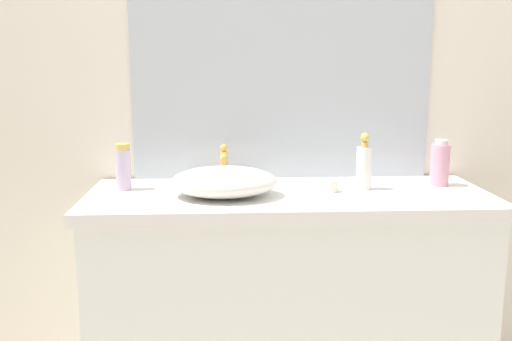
{
  "coord_description": "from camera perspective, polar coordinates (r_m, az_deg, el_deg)",
  "views": [
    {
      "loc": [
        -0.21,
        -1.4,
        1.31
      ],
      "look_at": [
        -0.11,
        0.42,
        0.95
      ],
      "focal_mm": 39.55,
      "sensor_mm": 36.0,
      "label": 1
    }
  ],
  "objects": [
    {
      "name": "bathroom_wall_rear",
      "position": [
        2.14,
        2.56,
        10.92
      ],
      "size": [
        6.0,
        0.06,
        2.6
      ],
      "primitive_type": "cube",
      "color": "silver",
      "rests_on": "ground"
    },
    {
      "name": "vanity_counter",
      "position": [
        2.04,
        3.03,
        -14.11
      ],
      "size": [
        1.35,
        0.5,
        0.87
      ],
      "color": "white",
      "rests_on": "ground"
    },
    {
      "name": "candle_jar",
      "position": [
        1.92,
        7.58,
        -1.57
      ],
      "size": [
        0.05,
        0.05,
        0.04
      ],
      "primitive_type": "cylinder",
      "color": "silver",
      "rests_on": "vanity_counter"
    },
    {
      "name": "wall_mirror_panel",
      "position": [
        2.1,
        2.54,
        11.84
      ],
      "size": [
        1.1,
        0.01,
        0.93
      ],
      "primitive_type": "cube",
      "color": "#B2BCC6",
      "rests_on": "vanity_counter"
    },
    {
      "name": "lotion_bottle",
      "position": [
        1.97,
        -13.28,
        0.34
      ],
      "size": [
        0.05,
        0.05,
        0.16
      ],
      "color": "silver",
      "rests_on": "vanity_counter"
    },
    {
      "name": "sink_basin",
      "position": [
        1.84,
        -3.26,
        -1.14
      ],
      "size": [
        0.35,
        0.27,
        0.1
      ],
      "primitive_type": "ellipsoid",
      "color": "silver",
      "rests_on": "vanity_counter"
    },
    {
      "name": "faucet",
      "position": [
        1.98,
        -3.26,
        0.83
      ],
      "size": [
        0.03,
        0.13,
        0.15
      ],
      "color": "gold",
      "rests_on": "vanity_counter"
    },
    {
      "name": "perfume_bottle",
      "position": [
        2.09,
        18.1,
        0.63
      ],
      "size": [
        0.07,
        0.07,
        0.16
      ],
      "color": "#D294AD",
      "rests_on": "vanity_counter"
    },
    {
      "name": "soap_dispenser",
      "position": [
        1.96,
        10.86,
        0.5
      ],
      "size": [
        0.05,
        0.05,
        0.19
      ],
      "color": "white",
      "rests_on": "vanity_counter"
    }
  ]
}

